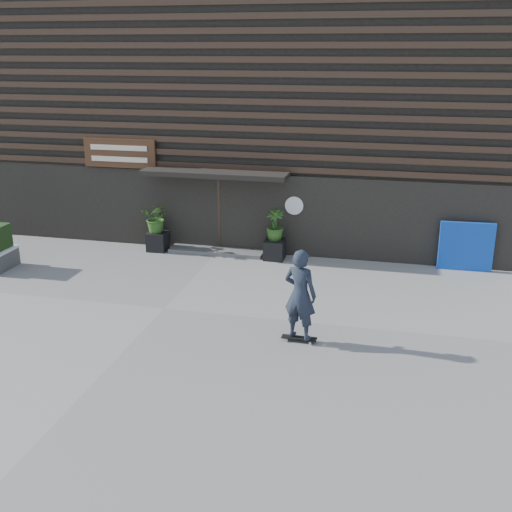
% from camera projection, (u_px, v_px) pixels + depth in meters
% --- Properties ---
extents(ground, '(80.00, 80.00, 0.00)m').
position_uv_depth(ground, '(164.00, 308.00, 15.57)').
color(ground, gray).
rests_on(ground, ground).
extents(entrance_step, '(3.00, 0.80, 0.12)m').
position_uv_depth(entrance_step, '(217.00, 251.00, 19.80)').
color(entrance_step, '#4E4E4C').
rests_on(entrance_step, ground).
extents(planter_pot_left, '(0.60, 0.60, 0.60)m').
position_uv_depth(planter_pot_left, '(158.00, 241.00, 19.96)').
color(planter_pot_left, black).
rests_on(planter_pot_left, ground).
extents(bamboo_left, '(0.86, 0.75, 0.96)m').
position_uv_depth(bamboo_left, '(157.00, 218.00, 19.71)').
color(bamboo_left, '#2D591E').
rests_on(bamboo_left, planter_pot_left).
extents(planter_pot_right, '(0.60, 0.60, 0.60)m').
position_uv_depth(planter_pot_right, '(275.00, 250.00, 19.13)').
color(planter_pot_right, black).
rests_on(planter_pot_right, ground).
extents(bamboo_right, '(0.54, 0.54, 0.96)m').
position_uv_depth(bamboo_right, '(275.00, 225.00, 18.88)').
color(bamboo_right, '#2D591E').
rests_on(bamboo_right, planter_pot_right).
extents(blue_tarp, '(1.53, 0.19, 1.43)m').
position_uv_depth(blue_tarp, '(466.00, 246.00, 18.05)').
color(blue_tarp, '#0D3CB4').
rests_on(blue_tarp, ground).
extents(building, '(18.00, 11.00, 8.00)m').
position_uv_depth(building, '(256.00, 109.00, 23.51)').
color(building, black).
rests_on(building, ground).
extents(skateboarder, '(0.85, 0.68, 2.13)m').
position_uv_depth(skateboarder, '(300.00, 295.00, 13.49)').
color(skateboarder, black).
rests_on(skateboarder, ground).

